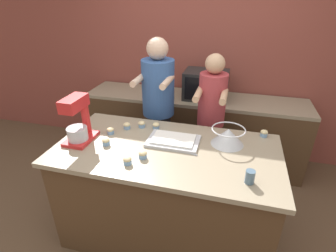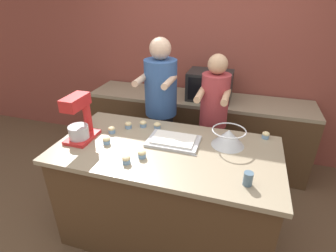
% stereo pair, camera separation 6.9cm
% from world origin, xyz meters
% --- Properties ---
extents(ground_plane, '(16.00, 16.00, 0.00)m').
position_xyz_m(ground_plane, '(0.00, 0.00, 0.00)').
color(ground_plane, brown).
extents(back_wall, '(10.00, 0.06, 2.70)m').
position_xyz_m(back_wall, '(0.00, 1.68, 1.35)').
color(back_wall, brown).
rests_on(back_wall, ground_plane).
extents(island_counter, '(1.85, 0.96, 0.95)m').
position_xyz_m(island_counter, '(0.00, 0.00, 0.48)').
color(island_counter, '#4C331E').
rests_on(island_counter, ground_plane).
extents(back_counter, '(2.80, 0.60, 0.92)m').
position_xyz_m(back_counter, '(0.00, 1.33, 0.46)').
color(back_counter, '#4C331E').
rests_on(back_counter, ground_plane).
extents(person_left, '(0.36, 0.51, 1.71)m').
position_xyz_m(person_left, '(-0.31, 0.77, 0.90)').
color(person_left, '#232328').
rests_on(person_left, ground_plane).
extents(person_right, '(0.31, 0.48, 1.58)m').
position_xyz_m(person_right, '(0.28, 0.77, 0.85)').
color(person_right, '#33384C').
rests_on(person_right, ground_plane).
extents(stand_mixer, '(0.20, 0.30, 0.40)m').
position_xyz_m(stand_mixer, '(-0.75, -0.07, 1.13)').
color(stand_mixer, red).
rests_on(stand_mixer, island_counter).
extents(mixing_bowl, '(0.28, 0.28, 0.14)m').
position_xyz_m(mixing_bowl, '(0.48, 0.20, 1.03)').
color(mixing_bowl, '#BCBCC1').
rests_on(mixing_bowl, island_counter).
extents(baking_tray, '(0.44, 0.29, 0.04)m').
position_xyz_m(baking_tray, '(0.03, 0.10, 0.97)').
color(baking_tray, '#BCBCC1').
rests_on(baking_tray, island_counter).
extents(microwave_oven, '(0.53, 0.39, 0.34)m').
position_xyz_m(microwave_oven, '(0.14, 1.33, 1.09)').
color(microwave_oven, black).
rests_on(microwave_oven, back_counter).
extents(drinking_glass, '(0.06, 0.06, 0.10)m').
position_xyz_m(drinking_glass, '(0.66, -0.28, 1.00)').
color(drinking_glass, slate).
rests_on(drinking_glass, island_counter).
extents(knife, '(0.22, 0.07, 0.01)m').
position_xyz_m(knife, '(0.14, -0.02, 0.95)').
color(knife, '#BCBCC1').
rests_on(knife, island_counter).
extents(cupcake_0, '(0.06, 0.06, 0.06)m').
position_xyz_m(cupcake_0, '(-0.50, -0.08, 0.98)').
color(cupcake_0, '#759EC6').
rests_on(cupcake_0, island_counter).
extents(cupcake_1, '(0.06, 0.06, 0.06)m').
position_xyz_m(cupcake_1, '(0.79, 0.41, 0.98)').
color(cupcake_1, '#759EC6').
rests_on(cupcake_1, island_counter).
extents(cupcake_2, '(0.06, 0.06, 0.06)m').
position_xyz_m(cupcake_2, '(-0.87, 0.21, 0.98)').
color(cupcake_2, '#759EC6').
rests_on(cupcake_2, island_counter).
extents(cupcake_3, '(0.06, 0.06, 0.06)m').
position_xyz_m(cupcake_3, '(-0.22, -0.30, 0.98)').
color(cupcake_3, '#759EC6').
rests_on(cupcake_3, island_counter).
extents(cupcake_4, '(0.06, 0.06, 0.06)m').
position_xyz_m(cupcake_4, '(-0.19, 0.30, 0.98)').
color(cupcake_4, '#759EC6').
rests_on(cupcake_4, island_counter).
extents(cupcake_5, '(0.06, 0.06, 0.06)m').
position_xyz_m(cupcake_5, '(-0.45, 0.23, 0.98)').
color(cupcake_5, '#759EC6').
rests_on(cupcake_5, island_counter).
extents(cupcake_6, '(0.06, 0.06, 0.06)m').
position_xyz_m(cupcake_6, '(-0.14, -0.19, 0.98)').
color(cupcake_6, '#759EC6').
rests_on(cupcake_6, island_counter).
extents(cupcake_7, '(0.06, 0.06, 0.06)m').
position_xyz_m(cupcake_7, '(-0.55, 0.10, 0.98)').
color(cupcake_7, '#759EC6').
rests_on(cupcake_7, island_counter).
extents(cupcake_8, '(0.06, 0.06, 0.06)m').
position_xyz_m(cupcake_8, '(-0.33, 0.30, 0.98)').
color(cupcake_8, '#759EC6').
rests_on(cupcake_8, island_counter).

